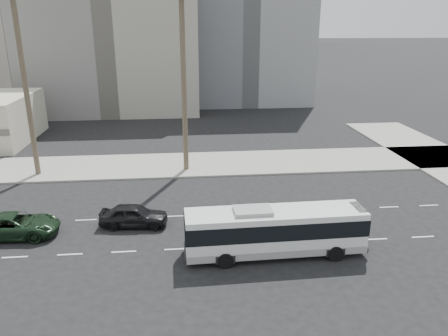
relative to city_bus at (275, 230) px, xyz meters
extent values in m
plane|color=black|center=(-2.51, 1.09, -1.51)|extent=(700.00, 700.00, 0.00)
cube|color=gray|center=(-2.51, 16.59, -1.43)|extent=(120.00, 7.00, 0.15)
cube|color=gray|center=(-14.51, 46.09, 7.49)|extent=(24.00, 18.00, 18.00)
cube|color=slate|center=(5.49, 53.09, 11.49)|extent=(20.00, 20.00, 26.00)
cube|color=beige|center=(-4.51, 251.09, 20.49)|extent=(42.00, 42.00, 44.00)
cube|color=silver|center=(0.00, 0.00, 0.03)|extent=(9.99, 2.41, 2.23)
cube|color=black|center=(0.00, 0.00, 0.33)|extent=(10.05, 2.47, 0.94)
cube|color=gray|center=(0.00, 0.00, -0.95)|extent=(10.01, 2.45, 0.43)
cube|color=gray|center=(-1.29, 0.00, 1.23)|extent=(2.09, 1.42, 0.26)
cube|color=#262628|center=(4.71, 0.00, 1.02)|extent=(0.55, 1.55, 0.26)
cylinder|color=black|center=(3.17, -1.10, -1.08)|extent=(0.86, 0.26, 0.86)
cylinder|color=black|center=(3.17, 1.10, -1.08)|extent=(0.86, 0.26, 0.86)
cylinder|color=black|center=(-2.92, -1.10, -1.08)|extent=(0.86, 0.26, 0.86)
cylinder|color=black|center=(-2.92, 1.10, -1.08)|extent=(0.86, 0.26, 0.86)
imported|color=black|center=(-8.22, 4.43, -0.78)|extent=(2.13, 4.45, 1.47)
imported|color=black|center=(-15.32, 3.72, -0.78)|extent=(2.54, 5.32, 1.46)
cylinder|color=brown|center=(-4.70, 15.13, 6.08)|extent=(0.42, 0.42, 15.18)
cylinder|color=brown|center=(-17.37, 15.08, 6.19)|extent=(0.48, 0.48, 15.41)
camera|label=1|loc=(-4.97, -21.08, 10.92)|focal=34.45mm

